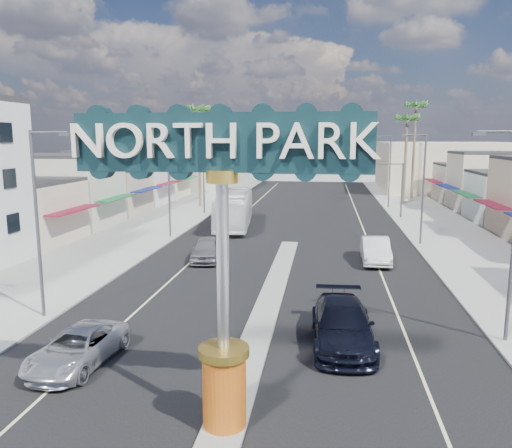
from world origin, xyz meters
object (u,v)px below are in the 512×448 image
(streetlight_l_far, at_px, (223,166))
(palm_right_far, at_px, (416,111))
(streetlight_l_near, at_px, (40,215))
(palm_right_mid, at_px, (407,123))
(streetlight_l_mid, at_px, (171,180))
(car_parked_left, at_px, (207,249))
(gateway_sign, at_px, (222,236))
(traffic_signal_left, at_px, (219,177))
(streetlight_r_near, at_px, (511,226))
(suv_left, at_px, (78,348))
(streetlight_r_far, at_px, (389,168))
(traffic_signal_right, at_px, (385,179))
(streetlight_r_mid, at_px, (421,183))
(city_bus, at_px, (234,209))
(palm_left_far, at_px, (199,115))
(suv_right, at_px, (342,324))
(car_parked_right, at_px, (375,250))

(streetlight_l_far, height_order, palm_right_far, palm_right_far)
(streetlight_l_near, relative_size, palm_right_mid, 0.74)
(streetlight_l_far, height_order, palm_right_mid, palm_right_mid)
(streetlight_l_mid, xyz_separation_m, car_parked_left, (4.93, -7.56, -4.23))
(gateway_sign, xyz_separation_m, streetlight_l_mid, (-10.43, 28.02, -0.86))
(gateway_sign, height_order, traffic_signal_left, gateway_sign)
(gateway_sign, distance_m, streetlight_r_near, 13.19)
(streetlight_l_near, height_order, suv_left, streetlight_l_near)
(streetlight_l_near, bearing_deg, streetlight_r_far, 63.58)
(traffic_signal_right, height_order, suv_left, traffic_signal_right)
(gateway_sign, distance_m, streetlight_l_mid, 29.91)
(streetlight_l_mid, distance_m, streetlight_r_mid, 20.87)
(traffic_signal_left, bearing_deg, streetlight_l_near, -92.10)
(palm_right_far, relative_size, car_parked_left, 2.89)
(traffic_signal_left, bearing_deg, suv_left, -85.96)
(streetlight_l_far, height_order, city_bus, streetlight_l_far)
(gateway_sign, relative_size, streetlight_l_far, 1.02)
(city_bus, bearing_deg, palm_left_far, 111.02)
(palm_right_mid, bearing_deg, streetlight_l_near, -116.99)
(traffic_signal_left, bearing_deg, traffic_signal_right, 0.00)
(streetlight_l_mid, bearing_deg, suv_left, -80.81)
(streetlight_l_mid, distance_m, streetlight_r_far, 30.32)
(streetlight_r_mid, distance_m, suv_right, 22.62)
(streetlight_r_mid, bearing_deg, car_parked_right, -122.27)
(palm_right_mid, height_order, suv_left, palm_right_mid)
(traffic_signal_left, xyz_separation_m, car_parked_left, (3.68, -21.55, -3.44))
(streetlight_l_far, bearing_deg, streetlight_r_mid, -46.52)
(streetlight_r_far, bearing_deg, car_parked_right, -98.10)
(streetlight_l_mid, bearing_deg, palm_right_mid, 47.97)
(streetlight_l_near, bearing_deg, streetlight_l_mid, 90.00)
(suv_right, height_order, car_parked_left, suv_right)
(gateway_sign, relative_size, palm_right_far, 0.65)
(streetlight_r_mid, bearing_deg, car_parked_left, -154.62)
(palm_right_far, distance_m, suv_right, 55.57)
(streetlight_l_far, bearing_deg, gateway_sign, -78.22)
(suv_left, xyz_separation_m, car_parked_right, (12.85, 18.15, 0.19))
(traffic_signal_right, distance_m, car_parked_left, 26.31)
(streetlight_r_near, bearing_deg, streetlight_l_far, 116.42)
(gateway_sign, bearing_deg, streetlight_r_mid, 69.58)
(streetlight_l_near, distance_m, suv_right, 14.75)
(palm_right_mid, bearing_deg, city_bus, -134.06)
(streetlight_r_mid, relative_size, streetlight_r_far, 1.00)
(gateway_sign, distance_m, car_parked_right, 23.11)
(traffic_signal_left, xyz_separation_m, car_parked_right, (15.58, -20.39, -3.40))
(traffic_signal_right, bearing_deg, city_bus, -153.22)
(streetlight_r_mid, distance_m, car_parked_right, 8.65)
(streetlight_l_mid, bearing_deg, car_parked_right, -20.82)
(streetlight_r_far, height_order, palm_right_far, palm_right_far)
(streetlight_r_mid, bearing_deg, suv_left, -124.53)
(palm_left_far, relative_size, car_parked_left, 2.68)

